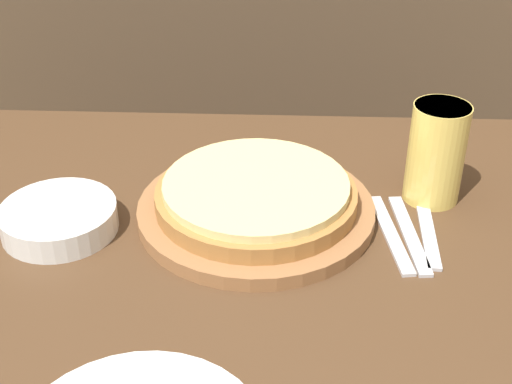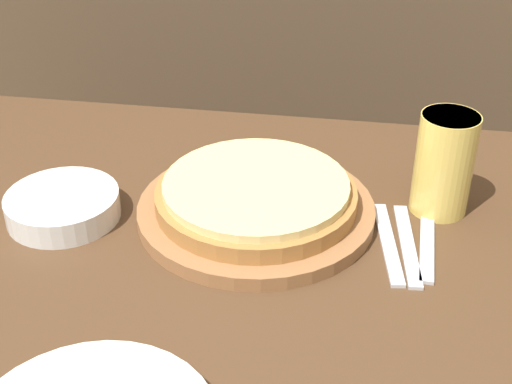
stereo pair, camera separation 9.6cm
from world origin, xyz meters
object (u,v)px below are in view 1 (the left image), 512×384
at_px(spoon, 428,235).
at_px(side_bowl, 59,219).
at_px(beer_glass, 437,149).
at_px(dinner_knife, 409,234).
at_px(pizza_on_board, 256,201).
at_px(fork, 390,234).

bearing_deg(spoon, side_bowl, -179.27).
relative_size(beer_glass, dinner_knife, 0.80).
bearing_deg(beer_glass, pizza_on_board, -166.15).
distance_m(beer_glass, dinner_knife, 0.13).
relative_size(fork, dinner_knife, 1.00).
bearing_deg(beer_glass, dinner_knife, -113.61).
height_order(fork, spoon, same).
xyz_separation_m(beer_glass, side_bowl, (-0.51, -0.10, -0.06)).
bearing_deg(side_bowl, pizza_on_board, 9.37).
xyz_separation_m(fork, dinner_knife, (0.03, 0.00, 0.00)).
distance_m(beer_glass, spoon, 0.13).
height_order(fork, dinner_knife, same).
bearing_deg(pizza_on_board, spoon, -9.07).
bearing_deg(dinner_knife, pizza_on_board, 169.85).
relative_size(pizza_on_board, spoon, 2.13).
distance_m(beer_glass, side_bowl, 0.52).
distance_m(beer_glass, fork, 0.14).
xyz_separation_m(fork, spoon, (0.05, 0.00, 0.00)).
relative_size(pizza_on_board, fork, 1.82).
height_order(beer_glass, dinner_knife, beer_glass).
distance_m(pizza_on_board, dinner_knife, 0.21).
bearing_deg(spoon, fork, 180.00).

